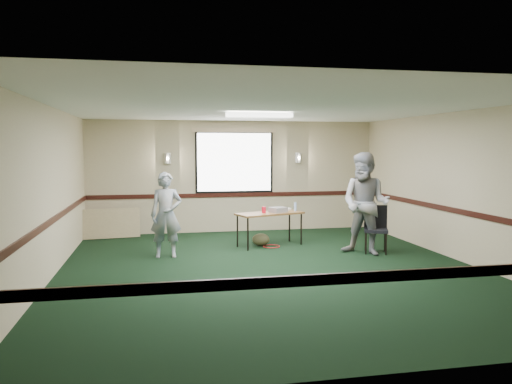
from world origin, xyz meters
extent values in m
plane|color=black|center=(0.00, 0.00, 0.00)|extent=(8.00, 8.00, 0.00)
plane|color=#C6AE8F|center=(0.00, 4.00, 1.35)|extent=(7.00, 0.00, 7.00)
plane|color=#C6AE8F|center=(0.00, -4.00, 1.35)|extent=(7.00, 0.00, 7.00)
plane|color=#C6AE8F|center=(-3.50, 0.00, 1.35)|extent=(0.00, 8.00, 8.00)
plane|color=#C6AE8F|center=(3.50, 0.00, 1.35)|extent=(0.00, 8.00, 8.00)
plane|color=white|center=(0.00, 0.00, 2.70)|extent=(8.00, 8.00, 0.00)
cube|color=black|center=(0.00, 3.98, 0.90)|extent=(7.00, 0.03, 0.10)
cube|color=black|center=(0.00, -3.98, 0.90)|extent=(7.00, 0.03, 0.10)
cube|color=black|center=(-3.48, 0.00, 0.90)|extent=(0.03, 8.00, 0.10)
cube|color=black|center=(3.48, 0.00, 0.90)|extent=(0.03, 8.00, 0.10)
cube|color=black|center=(0.00, 3.98, 1.70)|extent=(1.90, 0.01, 1.50)
cube|color=white|center=(0.00, 3.97, 1.70)|extent=(1.80, 0.02, 1.40)
cube|color=beige|center=(0.00, 3.97, 2.47)|extent=(2.05, 0.08, 0.10)
cylinder|color=silver|center=(-1.60, 3.94, 1.80)|extent=(0.16, 0.16, 0.25)
cylinder|color=silver|center=(1.60, 3.94, 1.80)|extent=(0.16, 0.16, 0.25)
cube|color=white|center=(0.00, 1.00, 2.64)|extent=(1.20, 0.32, 0.08)
cube|color=brown|center=(0.44, 2.03, 0.68)|extent=(1.50, 0.97, 0.04)
cylinder|color=black|center=(-0.10, 1.61, 0.33)|extent=(0.03, 0.03, 0.66)
cylinder|color=black|center=(1.12, 2.02, 0.33)|extent=(0.03, 0.03, 0.66)
cylinder|color=black|center=(-0.24, 2.04, 0.33)|extent=(0.03, 0.03, 0.66)
cylinder|color=black|center=(0.98, 2.44, 0.33)|extent=(0.03, 0.03, 0.66)
cube|color=#98969F|center=(0.62, 2.03, 0.75)|extent=(0.41, 0.39, 0.11)
cube|color=white|center=(0.87, 2.34, 0.72)|extent=(0.24, 0.23, 0.05)
cylinder|color=red|center=(0.30, 1.99, 0.76)|extent=(0.09, 0.09, 0.13)
cylinder|color=#98BEF9|center=(1.03, 2.18, 0.79)|extent=(0.06, 0.06, 0.18)
ellipsoid|color=#3F3C24|center=(0.25, 2.06, 0.13)|extent=(0.39, 0.30, 0.26)
torus|color=red|center=(0.45, 1.91, 0.01)|extent=(0.36, 0.36, 0.02)
cube|color=#99865E|center=(-2.92, 3.60, 0.34)|extent=(1.32, 0.35, 0.67)
cube|color=black|center=(2.31, 0.94, 0.44)|extent=(0.58, 0.58, 0.06)
cube|color=black|center=(2.39, 1.14, 0.69)|extent=(0.43, 0.21, 0.44)
cylinder|color=black|center=(2.06, 0.83, 0.21)|extent=(0.03, 0.03, 0.41)
cylinder|color=black|center=(2.41, 0.69, 0.21)|extent=(0.03, 0.03, 0.41)
cylinder|color=black|center=(2.21, 1.18, 0.21)|extent=(0.03, 0.03, 0.41)
cylinder|color=black|center=(2.55, 1.04, 0.21)|extent=(0.03, 0.03, 0.41)
imported|color=#3D5F88|center=(-1.70, 1.36, 0.80)|extent=(0.60, 0.41, 1.59)
imported|color=#7C93C2|center=(2.04, 0.84, 0.98)|extent=(1.20, 1.19, 1.96)
camera|label=1|loc=(-1.86, -8.02, 2.03)|focal=35.00mm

